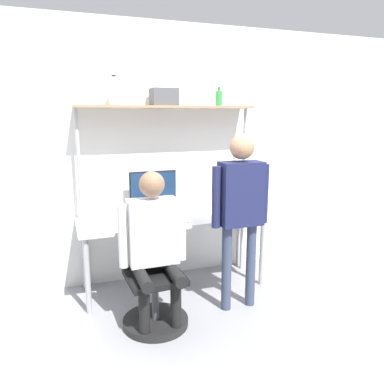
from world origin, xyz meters
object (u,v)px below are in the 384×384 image
person_seated (154,238)px  storage_box (164,97)px  laptop (145,216)px  office_chair (154,292)px  bottle_clear (114,92)px  person_standing (241,201)px  monitor (153,191)px  cell_phone (172,221)px  bottle_green (219,98)px

person_seated → storage_box: storage_box is taller
laptop → storage_box: 1.19m
office_chair → person_seated: size_ratio=0.69×
office_chair → bottle_clear: (-0.15, 0.80, 1.70)m
office_chair → bottle_clear: 1.88m
person_standing → storage_box: size_ratio=6.32×
monitor → cell_phone: 0.42m
bottle_clear → storage_box: (0.48, 0.00, -0.03)m
storage_box → monitor: bearing=177.0°
person_seated → storage_box: (0.33, 0.84, 1.16)m
cell_phone → person_seated: (-0.31, -0.52, 0.03)m
monitor → person_seated: 0.90m
office_chair → bottle_green: size_ratio=4.83×
monitor → office_chair: (-0.21, -0.80, -0.72)m
laptop → person_standing: (0.74, -0.55, 0.21)m
cell_phone → monitor: bearing=107.5°
monitor → bottle_green: bottle_green is taller
bottle_clear → storage_box: bottle_clear is taller
laptop → cell_phone: (0.25, -0.08, -0.06)m
person_standing → storage_box: storage_box is taller
bottle_clear → person_standing: bearing=-39.5°
monitor → person_standing: person_standing is taller
monitor → bottle_clear: (-0.36, -0.01, 0.98)m
storage_box → person_seated: bearing=-111.6°
laptop → person_seated: 0.60m
bottle_green → storage_box: 0.60m
bottle_green → storage_box: bearing=180.0°
cell_phone → bottle_green: (0.62, 0.32, 1.19)m
monitor → laptop: bearing=-119.7°
bottle_green → bottle_clear: size_ratio=0.68×
monitor → person_standing: 1.00m
monitor → person_seated: bearing=-103.6°
office_chair → bottle_clear: size_ratio=3.31×
cell_phone → person_standing: size_ratio=0.09×
office_chair → bottle_green: 2.06m
bottle_clear → storage_box: 0.49m
monitor → person_seated: person_seated is taller
person_seated → bottle_green: bottle_green is taller
person_seated → person_standing: size_ratio=0.83×
bottle_green → bottle_clear: bottle_clear is taller
laptop → bottle_green: 1.45m
monitor → storage_box: 0.96m
person_seated → bottle_green: bearing=42.2°
office_chair → person_seated: bearing=-87.7°
bottle_green → storage_box: bottle_green is taller
monitor → office_chair: monitor is taller
storage_box → person_standing: bearing=-59.1°
cell_phone → person_standing: 0.73m
laptop → storage_box: size_ratio=1.26×
cell_phone → office_chair: 0.74m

